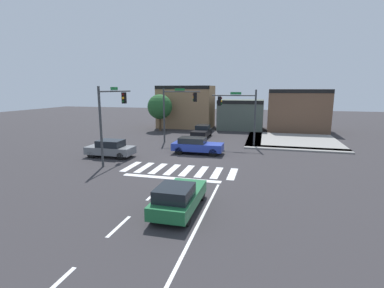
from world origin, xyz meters
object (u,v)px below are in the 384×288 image
at_px(traffic_signal_southwest, 112,110).
at_px(car_gray, 110,148).
at_px(traffic_signal_northeast, 239,108).
at_px(car_black, 202,131).
at_px(traffic_signal_northwest, 177,106).
at_px(car_blue, 196,145).
at_px(car_green, 178,197).
at_px(roadside_tree, 160,107).

xyz_separation_m(traffic_signal_southwest, car_gray, (-1.09, 1.31, -3.46)).
distance_m(traffic_signal_northeast, car_black, 7.22).
relative_size(traffic_signal_northwest, car_blue, 1.29).
distance_m(car_green, roadside_tree, 27.64).
bearing_deg(car_gray, traffic_signal_northeast, -143.41).
height_order(traffic_signal_southwest, roadside_tree, traffic_signal_southwest).
relative_size(car_gray, car_green, 0.94).
bearing_deg(car_gray, traffic_signal_southwest, 129.82).
bearing_deg(traffic_signal_northeast, traffic_signal_southwest, 44.16).
relative_size(traffic_signal_northeast, traffic_signal_southwest, 0.96).
bearing_deg(traffic_signal_northwest, traffic_signal_northeast, -1.59).
bearing_deg(traffic_signal_northwest, roadside_tree, 121.97).
height_order(traffic_signal_southwest, car_blue, traffic_signal_southwest).
height_order(traffic_signal_northeast, car_green, traffic_signal_northeast).
distance_m(traffic_signal_northeast, car_green, 17.38).
xyz_separation_m(car_blue, roadside_tree, (-8.42, 12.89, 2.61)).
distance_m(car_blue, roadside_tree, 15.62).
height_order(car_green, car_blue, car_blue).
bearing_deg(traffic_signal_northeast, car_black, -41.73).
xyz_separation_m(car_gray, roadside_tree, (-1.46, 16.05, 2.63)).
relative_size(traffic_signal_southwest, roadside_tree, 1.18).
distance_m(car_black, roadside_tree, 8.49).
distance_m(traffic_signal_northwest, car_gray, 9.30).
xyz_separation_m(traffic_signal_southwest, car_black, (4.42, 13.31, -3.49)).
relative_size(traffic_signal_northeast, car_black, 1.36).
bearing_deg(traffic_signal_northwest, traffic_signal_southwest, -105.58).
bearing_deg(car_blue, car_black, 99.33).
distance_m(traffic_signal_southwest, roadside_tree, 17.57).
bearing_deg(traffic_signal_southwest, car_black, -18.39).
bearing_deg(car_black, traffic_signal_northeast, 48.27).
bearing_deg(car_black, car_blue, 9.33).
relative_size(traffic_signal_southwest, car_blue, 1.32).
relative_size(traffic_signal_northwest, roadside_tree, 1.15).
relative_size(car_gray, car_blue, 0.89).
distance_m(car_black, car_green, 21.65).
height_order(car_black, car_green, car_green).
xyz_separation_m(car_green, roadside_tree, (-10.56, 25.41, 2.65)).
relative_size(car_black, car_blue, 0.93).
bearing_deg(car_black, roadside_tree, -120.17).
bearing_deg(roadside_tree, car_gray, -84.82).
relative_size(traffic_signal_southwest, car_green, 1.39).
xyz_separation_m(traffic_signal_northeast, car_gray, (-10.35, -7.69, -3.15)).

